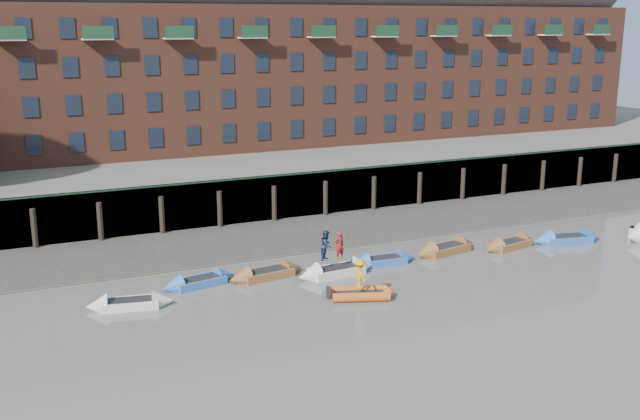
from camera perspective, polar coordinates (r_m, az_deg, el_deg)
ground at (r=36.07m, az=12.11°, el=-8.78°), size 220.00×220.00×0.00m
foreshore at (r=50.80m, az=0.13°, el=-1.66°), size 110.00×8.00×0.50m
mud_band at (r=47.85m, az=1.80°, el=-2.68°), size 110.00×1.60×0.10m
river_wall at (r=54.30m, az=-1.77°, el=1.11°), size 110.00×1.23×3.30m
bank_terrace at (r=66.83m, az=-6.24°, el=3.53°), size 110.00×28.00×3.20m
apartment_terrace at (r=66.64m, az=-6.78°, el=13.20°), size 80.60×15.56×20.98m
rowboat_0 at (r=38.73m, az=-14.26°, el=-6.93°), size 4.45×2.05×1.24m
rowboat_1 at (r=41.10m, az=-9.18°, el=-5.41°), size 4.47×2.06×1.25m
rowboat_2 at (r=41.90m, az=-4.09°, el=-4.86°), size 4.69×1.92×1.32m
rowboat_3 at (r=42.20m, az=1.26°, el=-4.67°), size 4.87×1.77×1.38m
rowboat_4 at (r=44.28m, az=4.86°, el=-3.85°), size 4.18×1.48×1.19m
rowboat_5 at (r=46.84m, az=9.58°, el=-2.94°), size 4.89×2.23×1.37m
rowboat_6 at (r=48.68m, az=14.28°, el=-2.55°), size 4.52×2.12×1.26m
rowboat_7 at (r=50.83m, az=18.32°, el=-2.11°), size 4.90×2.24×1.37m
rib_tender at (r=38.88m, az=3.27°, el=-6.38°), size 3.30×2.40×0.56m
person_rower_a at (r=41.81m, az=1.50°, el=-2.71°), size 0.64×0.48×1.60m
person_rower_b at (r=41.65m, az=0.49°, el=-2.71°), size 1.02×1.04×1.69m
person_rib_crew at (r=38.40m, az=3.09°, el=-4.92°), size 0.62×1.05×1.61m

